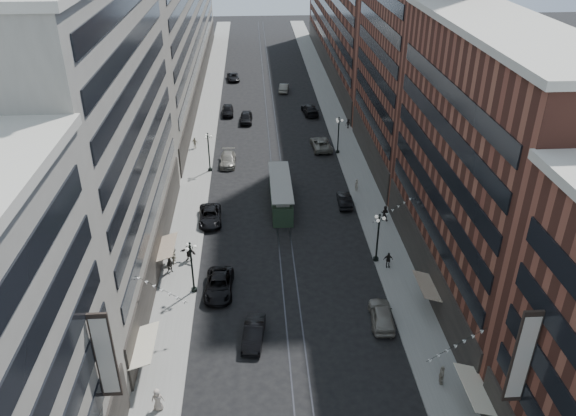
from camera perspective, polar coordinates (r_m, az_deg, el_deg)
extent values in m
plane|color=black|center=(82.59, -1.31, 5.39)|extent=(220.00, 220.00, 0.00)
cube|color=gray|center=(92.09, -8.51, 7.70)|extent=(4.00, 180.00, 0.15)
cube|color=gray|center=(92.81, 5.28, 8.07)|extent=(4.00, 180.00, 0.15)
cube|color=#2D2D33|center=(91.80, -2.03, 7.89)|extent=(0.12, 180.00, 0.02)
cube|color=#2D2D33|center=(91.85, -1.15, 7.91)|extent=(0.12, 180.00, 0.02)
cube|color=gray|center=(54.06, -18.56, 6.74)|extent=(8.00, 36.00, 28.00)
cube|color=gray|center=(114.23, -11.26, 18.40)|extent=(8.00, 90.00, 26.00)
cube|color=brown|center=(52.42, 19.15, 3.54)|extent=(8.00, 30.00, 24.00)
cube|color=brown|center=(75.30, 12.46, 19.15)|extent=(8.00, 26.00, 42.00)
cube|color=brown|center=(124.03, 5.96, 19.12)|extent=(8.00, 72.00, 24.00)
cylinder|color=black|center=(54.94, -9.51, -8.17)|extent=(0.56, 0.56, 0.30)
cylinder|color=black|center=(53.51, -9.72, -6.08)|extent=(0.18, 0.18, 5.20)
sphere|color=black|center=(51.97, -9.97, -3.56)|extent=(0.24, 0.24, 0.24)
sphere|color=white|center=(52.13, -9.44, -3.91)|extent=(0.36, 0.36, 0.36)
sphere|color=white|center=(52.53, -10.14, -3.70)|extent=(0.36, 0.36, 0.36)
sphere|color=white|center=(51.88, -10.22, -4.17)|extent=(0.36, 0.36, 0.36)
cylinder|color=black|center=(78.10, -7.92, 3.89)|extent=(0.56, 0.56, 0.30)
cylinder|color=black|center=(77.10, -8.04, 5.54)|extent=(0.18, 0.18, 5.20)
sphere|color=black|center=(76.03, -8.18, 7.47)|extent=(0.24, 0.24, 0.24)
sphere|color=white|center=(76.15, -7.82, 7.21)|extent=(0.36, 0.36, 0.36)
sphere|color=white|center=(76.56, -8.31, 7.29)|extent=(0.36, 0.36, 0.36)
sphere|color=white|center=(75.84, -8.35, 7.08)|extent=(0.36, 0.36, 0.36)
cylinder|color=black|center=(59.11, 8.91, -5.13)|extent=(0.56, 0.56, 0.30)
cylinder|color=black|center=(57.78, 9.09, -3.12)|extent=(0.18, 0.18, 5.20)
sphere|color=black|center=(56.36, 9.31, -0.71)|extent=(0.24, 0.24, 0.24)
sphere|color=white|center=(56.65, 9.73, -1.05)|extent=(0.36, 0.36, 0.36)
sphere|color=white|center=(56.84, 8.98, -0.88)|extent=(0.36, 0.36, 0.36)
sphere|color=white|center=(56.18, 9.14, -1.27)|extent=(0.36, 0.36, 0.36)
cylinder|color=black|center=(83.31, 5.06, 5.72)|extent=(0.56, 0.56, 0.30)
cylinder|color=black|center=(82.38, 5.13, 7.29)|extent=(0.18, 0.18, 5.20)
sphere|color=black|center=(81.38, 5.22, 9.12)|extent=(0.24, 0.24, 0.24)
sphere|color=white|center=(81.59, 5.52, 8.86)|extent=(0.36, 0.36, 0.36)
sphere|color=white|center=(81.85, 5.01, 8.95)|extent=(0.36, 0.36, 0.36)
sphere|color=white|center=(81.12, 5.09, 8.76)|extent=(0.36, 0.36, 0.36)
cube|color=#273E2A|center=(68.55, -0.75, 1.29)|extent=(2.36, 11.31, 2.45)
cube|color=gray|center=(67.86, -0.76, 2.41)|extent=(1.51, 10.36, 0.57)
cube|color=gray|center=(67.69, -0.76, 2.70)|extent=(2.54, 11.50, 0.14)
cylinder|color=black|center=(65.28, -0.55, -1.14)|extent=(2.17, 0.66, 0.66)
cylinder|color=black|center=(72.72, -0.93, 2.22)|extent=(2.17, 0.66, 0.66)
imported|color=black|center=(54.35, -7.02, -7.79)|extent=(2.80, 5.74, 1.57)
imported|color=gray|center=(51.15, 9.51, -10.66)|extent=(2.31, 5.02, 1.67)
imported|color=black|center=(48.85, -3.51, -12.58)|extent=(2.21, 4.83, 1.54)
imported|color=#B1A293|center=(44.27, -13.10, -18.41)|extent=(0.95, 0.55, 1.90)
imported|color=black|center=(57.53, -11.87, -5.72)|extent=(0.79, 0.44, 1.61)
imported|color=gray|center=(46.48, 15.35, -16.05)|extent=(0.58, 1.08, 1.77)
imported|color=black|center=(65.71, -7.91, -0.79)|extent=(2.80, 5.60, 1.52)
imported|color=gray|center=(79.80, -6.12, 4.94)|extent=(2.23, 5.29, 1.52)
imported|color=black|center=(98.96, -6.15, 9.84)|extent=(2.02, 4.84, 1.64)
imported|color=black|center=(68.93, 5.75, 0.83)|extent=(1.67, 4.42, 1.44)
imported|color=slate|center=(84.59, 3.36, 6.54)|extent=(3.09, 6.01, 1.62)
imported|color=black|center=(98.92, 2.23, 9.98)|extent=(2.90, 5.94, 1.66)
imported|color=black|center=(95.20, -4.28, 9.15)|extent=(2.24, 5.07, 1.70)
imported|color=slate|center=(111.06, -0.41, 12.13)|extent=(2.29, 4.91, 1.56)
imported|color=black|center=(58.86, -10.05, -4.46)|extent=(1.83, 1.21, 1.92)
imported|color=#B3AB94|center=(85.44, -9.45, 6.55)|extent=(1.07, 0.71, 1.68)
imported|color=black|center=(65.94, 9.80, -0.51)|extent=(1.04, 0.87, 1.88)
imported|color=#A99F8C|center=(72.30, 6.96, 2.37)|extent=(0.69, 0.61, 1.58)
imported|color=black|center=(92.52, 6.15, 8.54)|extent=(1.12, 0.78, 1.60)
imported|color=black|center=(118.83, -5.60, 13.10)|extent=(2.84, 5.22, 1.39)
imported|color=gray|center=(58.83, -11.56, -4.67)|extent=(0.71, 1.78, 1.87)
imported|color=black|center=(57.93, 10.13, -5.20)|extent=(1.02, 0.50, 1.70)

